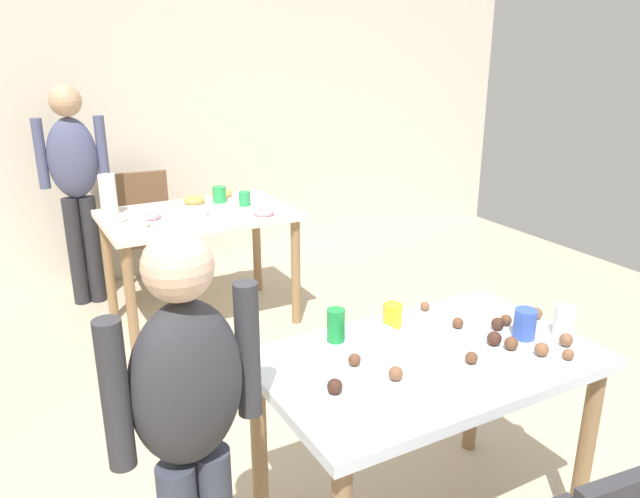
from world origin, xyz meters
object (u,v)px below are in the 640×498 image
soda_can (336,325)px  dining_table_near (426,383)px  person_girl_near (190,424)px  mixing_bowl (372,342)px  dining_table_far (199,228)px  chair_far_table (146,225)px  pitcher_far (108,195)px  person_adult_far (75,177)px

soda_can → dining_table_near: bearing=-47.9°
person_girl_near → mixing_bowl: person_girl_near is taller
dining_table_near → dining_table_far: same height
dining_table_near → chair_far_table: bearing=95.3°
dining_table_far → soda_can: bearing=-93.6°
dining_table_far → pitcher_far: bearing=158.3°
soda_can → pitcher_far: size_ratio=0.48×
chair_far_table → soda_can: 2.68m
mixing_bowl → soda_can: soda_can is taller
mixing_bowl → dining_table_far: bearing=88.7°
chair_far_table → pitcher_far: bearing=-121.6°
dining_table_far → pitcher_far: size_ratio=4.61×
person_girl_near → person_adult_far: person_adult_far is taller
dining_table_near → soda_can: bearing=132.1°
person_girl_near → person_adult_far: bearing=87.2°
dining_table_far → mixing_bowl: (-0.05, -2.06, 0.14)m
chair_far_table → mixing_bowl: bearing=-87.6°
dining_table_near → pitcher_far: pitcher_far is taller
chair_far_table → pitcher_far: (-0.33, -0.54, 0.38)m
pitcher_far → chair_far_table: bearing=58.4°
pitcher_far → dining_table_far: bearing=-21.7°
person_adult_far → mixing_bowl: 2.82m
soda_can → dining_table_far: bearing=86.4°
dining_table_near → soda_can: size_ratio=9.48×
soda_can → pitcher_far: (-0.38, 2.13, 0.07)m
dining_table_far → person_adult_far: person_adult_far is taller
dining_table_far → person_adult_far: 0.97m
dining_table_near → person_adult_far: person_adult_far is taller
chair_far_table → person_adult_far: size_ratio=0.58×
dining_table_near → person_girl_near: bearing=-176.5°
dining_table_near → dining_table_far: 2.18m
person_girl_near → person_adult_far: (0.14, 2.93, 0.12)m
person_girl_near → soda_can: person_girl_near is taller
person_girl_near → pitcher_far: 2.44m
dining_table_far → chair_far_table: (-0.17, 0.73, -0.15)m
chair_far_table → person_adult_far: (-0.45, -0.03, 0.41)m
person_adult_far → pitcher_far: (0.12, -0.51, -0.03)m
person_girl_near → mixing_bowl: size_ratio=7.63×
person_girl_near → soda_can: 0.70m
mixing_bowl → person_girl_near: bearing=-166.4°
dining_table_near → person_girl_near: person_girl_near is taller
chair_far_table → pitcher_far: pitcher_far is taller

